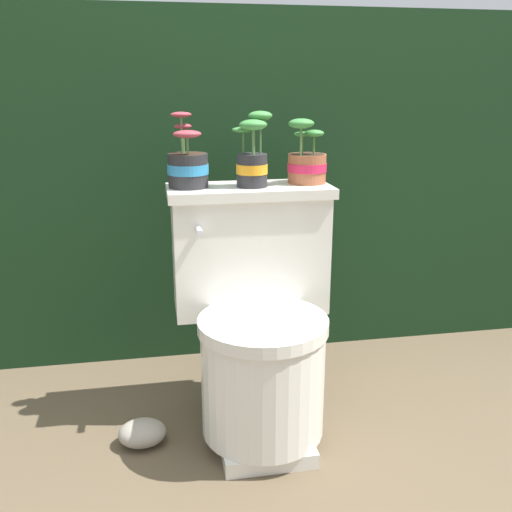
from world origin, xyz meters
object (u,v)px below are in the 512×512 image
potted_plant_midleft (252,158)px  potted_plant_middle (307,163)px  potted_plant_left (188,166)px  toilet (257,322)px  garden_stone (142,433)px

potted_plant_midleft → potted_plant_middle: size_ratio=1.12×
potted_plant_left → toilet: bearing=-37.1°
potted_plant_midleft → potted_plant_middle: bearing=10.8°
potted_plant_midleft → garden_stone: potted_plant_midleft is taller
potted_plant_left → potted_plant_midleft: (0.19, -0.02, 0.02)m
potted_plant_midleft → garden_stone: 0.88m
toilet → garden_stone: 0.48m
garden_stone → potted_plant_midleft: bearing=23.3°
toilet → garden_stone: bearing=-173.3°
potted_plant_midleft → potted_plant_left: bearing=172.9°
toilet → potted_plant_midleft: (0.01, 0.11, 0.48)m
potted_plant_midleft → garden_stone: (-0.36, -0.16, -0.79)m
toilet → garden_stone: size_ratio=5.22×
potted_plant_middle → potted_plant_midleft: bearing=-169.2°
potted_plant_midleft → potted_plant_middle: potted_plant_midleft is taller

